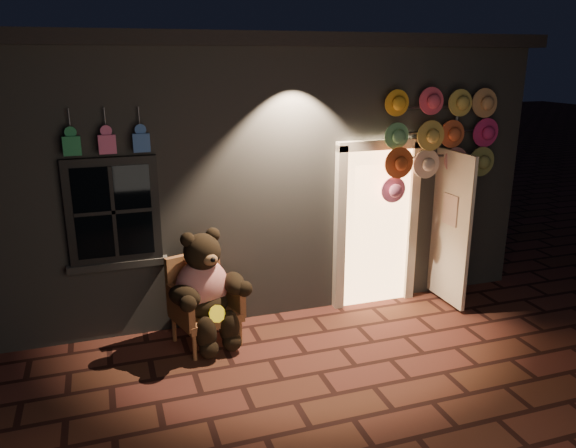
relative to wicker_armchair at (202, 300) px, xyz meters
name	(u,v)px	position (x,y,z in m)	size (l,w,h in m)	color
ground	(320,373)	(1.02, -1.09, -0.51)	(60.00, 60.00, 0.00)	#582921
shop_building	(230,151)	(1.03, 2.90, 1.23)	(7.30, 5.95, 3.51)	slate
wicker_armchair	(202,300)	(0.00, 0.00, 0.00)	(0.84, 0.80, 1.02)	#B26E44
teddy_bear	(206,290)	(0.02, -0.13, 0.18)	(0.94, 0.85, 1.35)	red
hat_rack	(439,139)	(3.10, 0.19, 1.68)	(1.59, 0.22, 2.81)	#59595E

